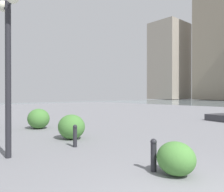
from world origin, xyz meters
The scene contains 8 objects.
building_annex centered at (29.14, -66.52, 18.25)m, with size 10.23×10.00×36.49m.
building_highrise centered at (44.16, -64.02, 13.17)m, with size 10.25×11.94×26.34m.
lamppost centered at (4.94, 1.17, 2.65)m, with size 0.98×0.28×3.97m.
bollard_near centered at (1.96, -0.73, 0.35)m, with size 0.13×0.13×0.67m.
bollard_mid centered at (4.81, -0.67, 0.35)m, with size 0.13×0.13×0.67m.
shrub_low centered at (1.53, -0.88, 0.32)m, with size 0.76×0.69×0.65m.
shrub_round centered at (8.99, -1.35, 0.45)m, with size 1.07×0.96×0.91m.
shrub_wide centered at (5.92, -1.22, 0.43)m, with size 1.01×0.91×0.86m.
Camera 1 is at (-0.85, 2.89, 1.56)m, focal length 35.70 mm.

